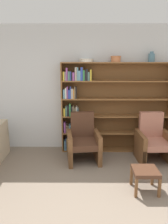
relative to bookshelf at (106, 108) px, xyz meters
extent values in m
cube|color=silver|center=(-0.28, 0.17, 0.40)|extent=(12.00, 0.06, 2.75)
cube|color=brown|center=(-0.95, -0.02, 0.01)|extent=(0.02, 0.30, 1.96)
cube|color=brown|center=(0.22, -0.02, 0.97)|extent=(2.33, 0.30, 0.02)
cube|color=brown|center=(0.22, -0.02, -0.96)|extent=(2.33, 0.30, 0.03)
cube|color=brown|center=(0.22, 0.12, 0.01)|extent=(2.33, 0.01, 1.96)
cube|color=#669EB2|center=(-0.91, -0.05, -0.84)|extent=(0.03, 0.19, 0.22)
cube|color=#334CB2|center=(-0.88, -0.07, -0.81)|extent=(0.02, 0.15, 0.28)
cube|color=gold|center=(-0.85, -0.06, -0.81)|extent=(0.03, 0.18, 0.27)
cube|color=#4C756B|center=(-0.81, -0.06, -0.81)|extent=(0.03, 0.19, 0.28)
cube|color=red|center=(-0.78, -0.08, -0.84)|extent=(0.02, 0.14, 0.21)
cube|color=#B2A899|center=(-0.74, -0.09, -0.81)|extent=(0.03, 0.13, 0.28)
cube|color=gold|center=(-0.70, -0.07, -0.81)|extent=(0.04, 0.16, 0.27)
cube|color=#4C756B|center=(-0.67, -0.05, -0.85)|extent=(0.02, 0.19, 0.19)
cube|color=#388C47|center=(-0.65, -0.09, -0.84)|extent=(0.02, 0.12, 0.22)
cube|color=red|center=(-0.62, -0.07, -0.86)|extent=(0.03, 0.16, 0.16)
cube|color=gold|center=(-0.58, -0.08, -0.85)|extent=(0.03, 0.13, 0.19)
cube|color=#7F6B4C|center=(-0.55, -0.05, -0.85)|extent=(0.03, 0.19, 0.19)
cube|color=#669EB2|center=(-0.52, -0.05, -0.82)|extent=(0.04, 0.19, 0.26)
cube|color=black|center=(-0.48, -0.08, -0.81)|extent=(0.04, 0.14, 0.27)
cube|color=orange|center=(-0.43, -0.07, -0.85)|extent=(0.04, 0.15, 0.19)
cube|color=brown|center=(0.22, -0.02, -0.55)|extent=(2.33, 0.30, 0.03)
cube|color=#994C99|center=(-0.90, -0.08, -0.42)|extent=(0.04, 0.13, 0.24)
cube|color=#7F6B4C|center=(-0.86, -0.08, -0.44)|extent=(0.02, 0.13, 0.19)
cube|color=#7F6B4C|center=(-0.83, -0.08, -0.45)|extent=(0.03, 0.15, 0.17)
cube|color=#669EB2|center=(-0.78, -0.06, -0.44)|extent=(0.04, 0.18, 0.19)
cube|color=#334CB2|center=(-0.75, -0.08, -0.40)|extent=(0.03, 0.14, 0.28)
cube|color=gold|center=(-0.71, -0.08, -0.43)|extent=(0.04, 0.15, 0.22)
cube|color=red|center=(-0.67, -0.05, -0.42)|extent=(0.03, 0.19, 0.24)
cube|color=#7F6B4C|center=(-0.64, -0.06, -0.45)|extent=(0.02, 0.17, 0.17)
cube|color=#994C99|center=(-0.62, -0.08, -0.44)|extent=(0.02, 0.14, 0.21)
cube|color=#7F6B4C|center=(-0.59, -0.06, -0.45)|extent=(0.02, 0.18, 0.18)
cube|color=brown|center=(0.22, -0.02, -0.17)|extent=(2.33, 0.30, 0.02)
cube|color=gold|center=(-0.90, -0.08, -0.07)|extent=(0.03, 0.14, 0.17)
cube|color=#4C756B|center=(-0.86, -0.07, -0.05)|extent=(0.03, 0.16, 0.22)
cube|color=black|center=(-0.82, -0.08, -0.04)|extent=(0.04, 0.15, 0.23)
cube|color=#388C47|center=(-0.78, -0.08, -0.02)|extent=(0.03, 0.13, 0.27)
cube|color=black|center=(-0.74, -0.08, -0.05)|extent=(0.03, 0.14, 0.22)
cube|color=#7F6B4C|center=(-0.71, -0.07, -0.05)|extent=(0.04, 0.16, 0.22)
cube|color=#7F6B4C|center=(-0.67, -0.05, -0.06)|extent=(0.03, 0.19, 0.19)
cube|color=white|center=(-0.64, -0.06, -0.05)|extent=(0.03, 0.17, 0.21)
cube|color=#669EB2|center=(-0.61, -0.09, -0.07)|extent=(0.02, 0.12, 0.18)
cube|color=brown|center=(0.22, -0.02, 0.21)|extent=(2.33, 0.30, 0.02)
cube|color=#669EB2|center=(-0.90, -0.08, 0.32)|extent=(0.04, 0.14, 0.20)
cube|color=white|center=(-0.86, -0.07, 0.34)|extent=(0.03, 0.16, 0.23)
cube|color=#994C99|center=(-0.83, -0.08, 0.35)|extent=(0.02, 0.13, 0.26)
cube|color=#334CB2|center=(-0.80, -0.06, 0.32)|extent=(0.03, 0.17, 0.19)
cube|color=#334CB2|center=(-0.77, -0.08, 0.35)|extent=(0.02, 0.14, 0.26)
cube|color=#B2A899|center=(-0.73, -0.06, 0.33)|extent=(0.04, 0.17, 0.21)
cube|color=orange|center=(-0.70, -0.06, 0.33)|extent=(0.02, 0.18, 0.20)
cube|color=#7F6B4C|center=(-0.67, -0.05, 0.35)|extent=(0.02, 0.20, 0.26)
cube|color=black|center=(-0.65, -0.07, 0.35)|extent=(0.02, 0.16, 0.25)
cube|color=brown|center=(0.22, -0.02, 0.59)|extent=(2.33, 0.30, 0.02)
cube|color=gold|center=(-0.90, -0.08, 0.70)|extent=(0.03, 0.15, 0.19)
cube|color=#B2A899|center=(-0.87, -0.06, 0.70)|extent=(0.02, 0.17, 0.18)
cube|color=#994C99|center=(-0.84, -0.07, 0.74)|extent=(0.03, 0.15, 0.26)
cube|color=#4C756B|center=(-0.79, -0.07, 0.70)|extent=(0.04, 0.15, 0.19)
cube|color=#334CB2|center=(-0.76, -0.08, 0.70)|extent=(0.02, 0.14, 0.19)
cube|color=black|center=(-0.73, -0.08, 0.69)|extent=(0.02, 0.14, 0.17)
cube|color=#994C99|center=(-0.70, -0.06, 0.69)|extent=(0.04, 0.18, 0.17)
cube|color=#B2A899|center=(-0.65, -0.08, 0.74)|extent=(0.04, 0.14, 0.28)
cube|color=#669EB2|center=(-0.61, -0.07, 0.74)|extent=(0.02, 0.16, 0.27)
cube|color=#669EB2|center=(-0.57, -0.08, 0.71)|extent=(0.04, 0.14, 0.21)
cube|color=#334CB2|center=(-0.53, -0.07, 0.74)|extent=(0.04, 0.17, 0.28)
cube|color=#388C47|center=(-0.48, -0.06, 0.72)|extent=(0.03, 0.19, 0.22)
cube|color=black|center=(-0.45, -0.08, 0.70)|extent=(0.02, 0.14, 0.20)
cube|color=black|center=(-0.42, -0.09, 0.72)|extent=(0.04, 0.12, 0.24)
cube|color=#4C756B|center=(-0.38, -0.07, 0.70)|extent=(0.04, 0.16, 0.18)
cube|color=gold|center=(-0.34, -0.05, 0.72)|extent=(0.03, 0.19, 0.23)
cylinder|color=silver|center=(-0.43, -0.02, 1.02)|extent=(0.27, 0.27, 0.06)
torus|color=silver|center=(-0.43, -0.02, 1.05)|extent=(0.30, 0.30, 0.02)
cylinder|color=#C67547|center=(0.19, -0.02, 1.05)|extent=(0.20, 0.20, 0.12)
torus|color=#C67547|center=(0.19, -0.02, 1.10)|extent=(0.22, 0.22, 0.02)
cylinder|color=slate|center=(0.93, -0.02, 1.07)|extent=(0.14, 0.14, 0.17)
cylinder|color=slate|center=(0.93, -0.02, 1.18)|extent=(0.07, 0.07, 0.04)
cube|color=brown|center=(-0.16, -0.87, -0.80)|extent=(0.08, 0.08, 0.35)
cube|color=brown|center=(-0.73, -0.93, -0.80)|extent=(0.08, 0.08, 0.35)
cube|color=brown|center=(-0.23, -0.26, -0.80)|extent=(0.08, 0.08, 0.35)
cube|color=brown|center=(-0.80, -0.33, -0.80)|extent=(0.08, 0.08, 0.35)
cube|color=#4C2D1E|center=(-0.48, -0.60, -0.60)|extent=(0.55, 0.69, 0.12)
cube|color=#4C2D1E|center=(-0.51, -0.32, -0.29)|extent=(0.49, 0.18, 0.55)
cube|color=brown|center=(-0.20, -0.56, -0.68)|extent=(0.16, 0.68, 0.59)
cube|color=brown|center=(-0.76, -0.63, -0.68)|extent=(0.16, 0.68, 0.59)
cube|color=brown|center=(0.65, -0.91, -0.80)|extent=(0.07, 0.07, 0.35)
cube|color=brown|center=(1.20, -0.28, -0.80)|extent=(0.07, 0.07, 0.35)
cube|color=brown|center=(0.63, -0.30, -0.80)|extent=(0.07, 0.07, 0.35)
cube|color=#B2705B|center=(0.93, -0.60, -0.60)|extent=(0.50, 0.65, 0.12)
cube|color=#B2705B|center=(0.92, -0.32, -0.29)|extent=(0.48, 0.13, 0.55)
cube|color=brown|center=(1.21, -0.59, -0.68)|extent=(0.10, 0.68, 0.59)
cube|color=brown|center=(0.65, -0.60, -0.68)|extent=(0.10, 0.68, 0.59)
cube|color=brown|center=(0.30, -1.48, -0.82)|extent=(0.04, 0.04, 0.30)
cube|color=brown|center=(0.64, -1.48, -0.82)|extent=(0.04, 0.04, 0.30)
cube|color=brown|center=(0.30, -1.82, -0.82)|extent=(0.04, 0.04, 0.30)
cube|color=brown|center=(0.64, -1.82, -0.82)|extent=(0.04, 0.04, 0.30)
cube|color=#4C2D1E|center=(0.47, -1.65, -0.64)|extent=(0.38, 0.38, 0.06)
camera|label=1|loc=(-0.45, -4.71, 0.98)|focal=35.00mm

